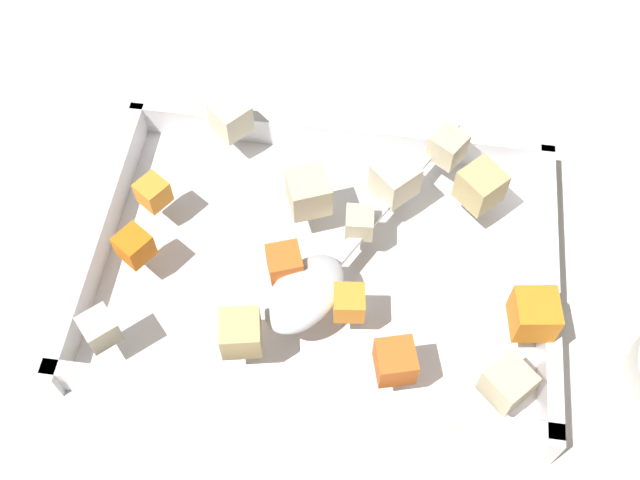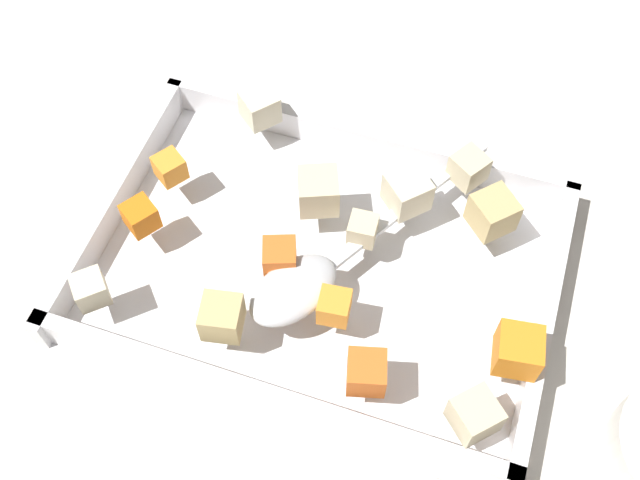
# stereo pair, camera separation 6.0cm
# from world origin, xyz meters

# --- Properties ---
(ground_plane) EXTENTS (4.00, 4.00, 0.00)m
(ground_plane) POSITION_xyz_m (0.00, 0.00, 0.00)
(ground_plane) COLOR beige
(baking_dish) EXTENTS (0.38, 0.27, 0.05)m
(baking_dish) POSITION_xyz_m (-0.01, 0.00, 0.01)
(baking_dish) COLOR silver
(baking_dish) RESTS_ON ground_plane
(carrot_chunk_under_handle) EXTENTS (0.03, 0.03, 0.02)m
(carrot_chunk_under_handle) POSITION_xyz_m (-0.15, 0.03, 0.06)
(carrot_chunk_under_handle) COLOR orange
(carrot_chunk_under_handle) RESTS_ON baking_dish
(carrot_chunk_near_right) EXTENTS (0.03, 0.03, 0.03)m
(carrot_chunk_near_right) POSITION_xyz_m (0.06, -0.09, 0.06)
(carrot_chunk_near_right) COLOR orange
(carrot_chunk_near_right) RESTS_ON baking_dish
(carrot_chunk_near_spoon) EXTENTS (0.03, 0.03, 0.03)m
(carrot_chunk_near_spoon) POSITION_xyz_m (-0.03, -0.02, 0.06)
(carrot_chunk_near_spoon) COLOR orange
(carrot_chunk_near_spoon) RESTS_ON baking_dish
(carrot_chunk_front_center) EXTENTS (0.04, 0.04, 0.03)m
(carrot_chunk_front_center) POSITION_xyz_m (0.16, -0.04, 0.06)
(carrot_chunk_front_center) COLOR orange
(carrot_chunk_front_center) RESTS_ON baking_dish
(carrot_chunk_corner_sw) EXTENTS (0.03, 0.03, 0.02)m
(carrot_chunk_corner_sw) POSITION_xyz_m (0.02, -0.05, 0.06)
(carrot_chunk_corner_sw) COLOR orange
(carrot_chunk_corner_sw) RESTS_ON baking_dish
(carrot_chunk_corner_nw) EXTENTS (0.03, 0.03, 0.02)m
(carrot_chunk_corner_nw) POSITION_xyz_m (-0.15, -0.02, 0.06)
(carrot_chunk_corner_nw) COLOR orange
(carrot_chunk_corner_nw) RESTS_ON baking_dish
(potato_chunk_heap_side) EXTENTS (0.03, 0.03, 0.03)m
(potato_chunk_heap_side) POSITION_xyz_m (-0.05, -0.08, 0.06)
(potato_chunk_heap_side) COLOR tan
(potato_chunk_heap_side) RESTS_ON baking_dish
(potato_chunk_mid_right) EXTENTS (0.04, 0.04, 0.03)m
(potato_chunk_mid_right) POSITION_xyz_m (0.09, 0.11, 0.06)
(potato_chunk_mid_right) COLOR beige
(potato_chunk_mid_right) RESTS_ON baking_dish
(potato_chunk_near_left) EXTENTS (0.04, 0.04, 0.03)m
(potato_chunk_near_left) POSITION_xyz_m (-0.02, 0.04, 0.06)
(potato_chunk_near_left) COLOR beige
(potato_chunk_near_left) RESTS_ON baking_dish
(potato_chunk_mid_left) EXTENTS (0.02, 0.02, 0.02)m
(potato_chunk_mid_left) POSITION_xyz_m (0.02, 0.02, 0.06)
(potato_chunk_mid_left) COLOR beige
(potato_chunk_mid_left) RESTS_ON baking_dish
(potato_chunk_far_left) EXTENTS (0.04, 0.04, 0.03)m
(potato_chunk_far_left) POSITION_xyz_m (0.05, 0.07, 0.06)
(potato_chunk_far_left) COLOR beige
(potato_chunk_far_left) RESTS_ON baking_dish
(potato_chunk_corner_se) EXTENTS (0.04, 0.04, 0.03)m
(potato_chunk_corner_se) POSITION_xyz_m (0.12, 0.07, 0.06)
(potato_chunk_corner_se) COLOR tan
(potato_chunk_corner_se) RESTS_ON baking_dish
(potato_chunk_back_center) EXTENTS (0.04, 0.04, 0.03)m
(potato_chunk_back_center) POSITION_xyz_m (0.14, -0.10, 0.06)
(potato_chunk_back_center) COLOR beige
(potato_chunk_back_center) RESTS_ON baking_dish
(potato_chunk_heap_top) EXTENTS (0.04, 0.04, 0.03)m
(potato_chunk_heap_top) POSITION_xyz_m (-0.10, 0.12, 0.06)
(potato_chunk_heap_top) COLOR beige
(potato_chunk_heap_top) RESTS_ON baking_dish
(potato_chunk_corner_ne) EXTENTS (0.03, 0.03, 0.02)m
(potato_chunk_corner_ne) POSITION_xyz_m (-0.16, -0.09, 0.06)
(potato_chunk_corner_ne) COLOR beige
(potato_chunk_corner_ne) RESTS_ON baking_dish
(serving_spoon) EXTENTS (0.15, 0.24, 0.02)m
(serving_spoon) POSITION_xyz_m (-0.00, -0.03, 0.06)
(serving_spoon) COLOR silver
(serving_spoon) RESTS_ON baking_dish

